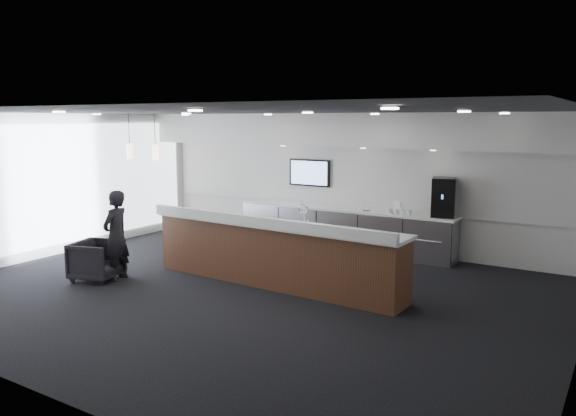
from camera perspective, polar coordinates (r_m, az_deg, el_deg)
The scene contains 22 objects.
ground at distance 9.56m, azimuth -4.40°, elevation -8.51°, with size 10.00×10.00×0.00m, color black.
ceiling at distance 9.12m, azimuth -4.63°, elevation 9.77°, with size 10.00×8.00×0.02m, color black.
back_wall at distance 12.64m, azimuth 6.35°, elevation 2.71°, with size 10.00×0.02×3.00m, color silver.
left_wall at distance 12.82m, azimuth -22.79°, elevation 2.15°, with size 0.02×8.00×3.00m, color silver.
soffit_bulkhead at distance 12.16m, azimuth 5.52°, elevation 7.91°, with size 10.00×0.90×0.70m, color silver.
alcove_panel at distance 12.60m, azimuth 6.30°, elevation 3.15°, with size 9.80×0.06×1.40m, color silver.
window_blinds_wall at distance 12.79m, azimuth -22.69°, elevation 2.14°, with size 0.04×7.36×2.55m, color white.
back_credenza at distance 12.47m, azimuth 5.55°, elevation -2.11°, with size 5.06×0.66×0.95m.
wall_tv at distance 13.00m, azimuth 2.20°, elevation 3.60°, with size 1.05×0.08×0.62m.
pendant_left at distance 11.30m, azimuth -11.98°, elevation 5.65°, with size 0.12×0.12×0.30m, color #FFEAC6.
pendant_right at distance 11.80m, azimuth -14.44°, elevation 5.70°, with size 0.12×0.12×0.30m, color #FFEAC6.
ceiling_can_lights at distance 9.12m, azimuth -4.62°, elevation 9.58°, with size 7.00×5.00×0.02m, color white, non-canonical shape.
service_counter at distance 9.80m, azimuth -1.45°, elevation -4.55°, with size 4.95×1.02×1.49m.
coffee_machine at distance 11.58m, azimuth 15.51°, elevation 1.06°, with size 0.55×0.63×0.78m.
info_sign_left at distance 12.01m, azimuth 7.95°, elevation 0.22°, with size 0.15×0.02×0.21m, color white.
info_sign_right at distance 11.78m, azimuth 11.00°, elevation 0.07°, with size 0.19×0.02×0.26m, color white.
armchair at distance 10.72m, azimuth -18.83°, elevation -5.05°, with size 0.77×0.79×0.72m, color black.
lounge_guest at distance 10.52m, azimuth -17.07°, elevation -2.69°, with size 0.59×0.39×1.63m, color black.
cup_0 at distance 11.66m, azimuth 12.20°, elevation -0.43°, with size 0.11×0.11×0.10m, color white.
cup_1 at distance 11.71m, azimuth 11.56°, elevation -0.37°, with size 0.11×0.11×0.10m, color white.
cup_2 at distance 11.76m, azimuth 10.92°, elevation -0.32°, with size 0.11×0.11×0.10m, color white.
cup_3 at distance 11.81m, azimuth 10.29°, elevation -0.26°, with size 0.11×0.11×0.10m, color white.
Camera 1 is at (5.44, -7.32, 2.87)m, focal length 35.00 mm.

